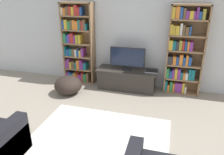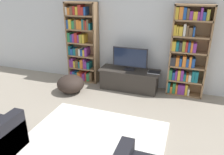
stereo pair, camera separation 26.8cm
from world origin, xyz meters
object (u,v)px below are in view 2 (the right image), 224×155
at_px(beanbag_ottoman, 71,84).
at_px(tv_stand, 129,79).
at_px(bookshelf_left, 82,44).
at_px(laptop, 154,72).
at_px(television, 130,58).
at_px(bookshelf_right, 187,53).

bearing_deg(beanbag_ottoman, tv_stand, 26.78).
height_order(bookshelf_left, tv_stand, bookshelf_left).
height_order(tv_stand, laptop, laptop).
bearing_deg(television, bookshelf_left, 173.52).
relative_size(bookshelf_left, tv_stand, 1.40).
relative_size(bookshelf_left, bookshelf_right, 1.00).
bearing_deg(tv_stand, laptop, -0.47).
bearing_deg(laptop, bookshelf_left, 175.38).
bearing_deg(tv_stand, bookshelf_left, 173.54).
xyz_separation_m(television, laptop, (0.61, -0.00, -0.29)).
relative_size(bookshelf_left, laptop, 6.97).
distance_m(television, beanbag_ottoman, 1.58).
height_order(bookshelf_left, television, bookshelf_left).
height_order(bookshelf_right, laptop, bookshelf_right).
bearing_deg(beanbag_ottoman, laptop, 18.85).
height_order(bookshelf_left, laptop, bookshelf_left).
bearing_deg(beanbag_ottoman, television, 26.76).
relative_size(tv_stand, beanbag_ottoman, 2.25).
distance_m(bookshelf_left, tv_stand, 1.58).
bearing_deg(beanbag_ottoman, bookshelf_left, 94.41).
xyz_separation_m(television, beanbag_ottoman, (-1.31, -0.66, -0.60)).
height_order(bookshelf_right, beanbag_ottoman, bookshelf_right).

